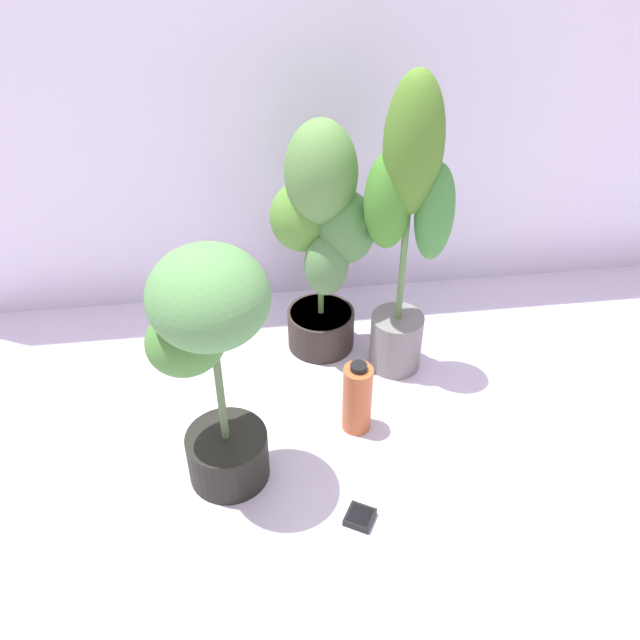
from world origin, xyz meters
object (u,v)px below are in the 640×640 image
(potted_plant_back_center, at_px, (323,230))
(potted_plant_back_right, at_px, (407,218))
(potted_plant_front_left, at_px, (210,348))
(nutrient_bottle, at_px, (357,398))
(hygrometer_box, at_px, (360,517))

(potted_plant_back_center, distance_m, potted_plant_back_right, 0.31)
(potted_plant_back_center, height_order, potted_plant_front_left, potted_plant_back_center)
(nutrient_bottle, bearing_deg, potted_plant_back_right, 56.77)
(potted_plant_back_right, relative_size, nutrient_bottle, 3.98)
(potted_plant_back_right, xyz_separation_m, potted_plant_front_left, (-0.64, -0.45, -0.11))
(potted_plant_front_left, bearing_deg, nutrient_bottle, 18.42)
(potted_plant_front_left, distance_m, nutrient_bottle, 0.60)
(potted_plant_back_right, distance_m, potted_plant_front_left, 0.79)
(potted_plant_back_center, height_order, potted_plant_back_right, potted_plant_back_right)
(potted_plant_back_center, relative_size, nutrient_bottle, 3.28)
(potted_plant_front_left, bearing_deg, potted_plant_back_right, 35.03)
(hygrometer_box, bearing_deg, nutrient_bottle, 112.14)
(potted_plant_back_center, bearing_deg, potted_plant_front_left, -123.06)
(potted_plant_front_left, distance_m, hygrometer_box, 0.68)
(potted_plant_back_center, xyz_separation_m, potted_plant_back_right, (0.25, -0.14, 0.11))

